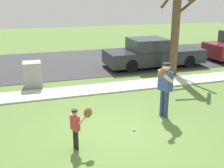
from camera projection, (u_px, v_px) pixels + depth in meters
ground_plane at (88, 91)px, 10.83m from camera, size 48.00×48.00×0.00m
sidewalk_strip at (87, 90)px, 10.91m from camera, size 36.00×1.20×0.06m
road_surface at (68, 63)px, 15.46m from camera, size 36.00×6.80×0.02m
person_adult at (165, 84)px, 8.23m from camera, size 0.64×0.79×1.71m
person_child at (78, 122)px, 6.57m from camera, size 0.55×0.35×1.07m
baseball at (134, 129)px, 7.66m from camera, size 0.07×0.07×0.07m
utility_cabinet at (33, 75)px, 11.19m from camera, size 0.71×0.71×1.06m
street_tree_near at (176, 20)px, 12.40m from camera, size 1.84×1.88×4.78m
parked_pickup_dark at (153, 54)px, 14.55m from camera, size 5.20×1.95×1.48m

